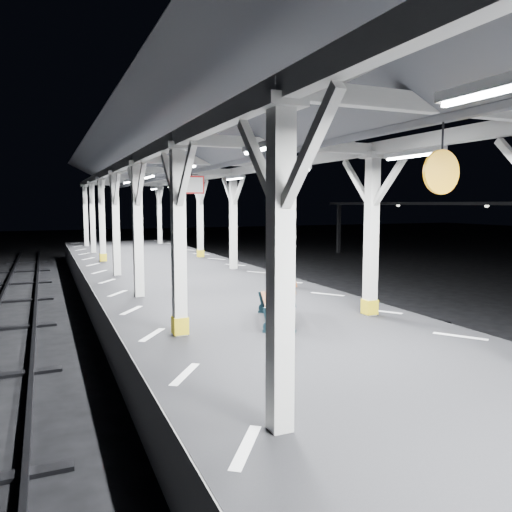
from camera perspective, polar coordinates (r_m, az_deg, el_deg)
ground at (r=8.29m, az=9.42°, el=-17.52°), size 120.00×120.00×0.00m
platform at (r=8.10m, az=9.48°, el=-14.28°), size 6.00×50.00×1.00m
hazard_stripes_left at (r=6.99m, az=-8.11°, el=-13.22°), size 1.00×48.00×0.01m
hazard_stripes_right at (r=9.45m, az=22.30°, el=-8.49°), size 1.00×48.00×0.01m
canopy at (r=7.69m, az=10.11°, el=15.40°), size 5.40×49.00×4.65m
bench_mid at (r=9.71m, az=2.82°, el=-4.76°), size 1.16×1.78×0.91m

